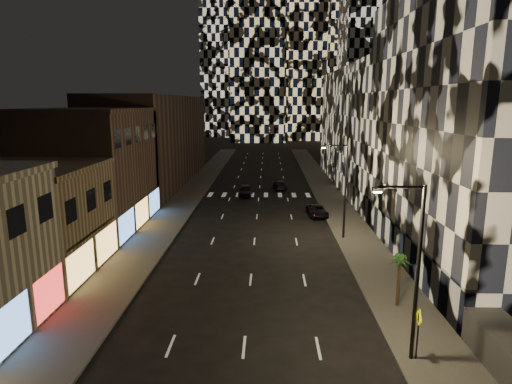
# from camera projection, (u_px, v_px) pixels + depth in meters

# --- Properties ---
(sidewalk_left) EXTENTS (4.00, 120.00, 0.15)m
(sidewalk_left) POSITION_uv_depth(u_px,v_px,m) (190.00, 194.00, 61.49)
(sidewalk_left) COLOR #47443F
(sidewalk_left) RESTS_ON ground
(sidewalk_right) EXTENTS (4.00, 120.00, 0.15)m
(sidewalk_right) POSITION_uv_depth(u_px,v_px,m) (329.00, 195.00, 60.96)
(sidewalk_right) COLOR #47443F
(sidewalk_right) RESTS_ON ground
(curb_left) EXTENTS (0.20, 120.00, 0.15)m
(curb_left) POSITION_uv_depth(u_px,v_px,m) (204.00, 194.00, 61.44)
(curb_left) COLOR #4C4C47
(curb_left) RESTS_ON ground
(curb_right) EXTENTS (0.20, 120.00, 0.15)m
(curb_right) POSITION_uv_depth(u_px,v_px,m) (314.00, 195.00, 61.01)
(curb_right) COLOR #4C4C47
(curb_right) RESTS_ON ground
(retail_tan) EXTENTS (10.00, 10.00, 8.00)m
(retail_tan) POSITION_uv_depth(u_px,v_px,m) (28.00, 223.00, 32.50)
(retail_tan) COLOR #816C4D
(retail_tan) RESTS_ON ground
(retail_brown) EXTENTS (10.00, 15.00, 12.00)m
(retail_brown) POSITION_uv_depth(u_px,v_px,m) (92.00, 171.00, 44.33)
(retail_brown) COLOR brown
(retail_brown) RESTS_ON ground
(retail_filler_left) EXTENTS (10.00, 40.00, 14.00)m
(retail_filler_left) POSITION_uv_depth(u_px,v_px,m) (157.00, 140.00, 70.05)
(retail_filler_left) COLOR brown
(retail_filler_left) RESTS_ON ground
(midrise_right) EXTENTS (16.00, 25.00, 22.00)m
(midrise_right) POSITION_uv_depth(u_px,v_px,m) (507.00, 128.00, 33.50)
(midrise_right) COLOR #232326
(midrise_right) RESTS_ON ground
(midrise_base) EXTENTS (0.60, 25.00, 3.00)m
(midrise_base) POSITION_uv_depth(u_px,v_px,m) (400.00, 243.00, 35.65)
(midrise_base) COLOR #383838
(midrise_base) RESTS_ON ground
(midrise_filler_right) EXTENTS (16.00, 40.00, 18.00)m
(midrise_filler_right) POSITION_uv_depth(u_px,v_px,m) (390.00, 129.00, 65.71)
(midrise_filler_right) COLOR #232326
(midrise_filler_right) RESTS_ON ground
(streetlight_near) EXTENTS (2.55, 0.25, 9.00)m
(streetlight_near) POSITION_uv_depth(u_px,v_px,m) (414.00, 262.00, 20.78)
(streetlight_near) COLOR black
(streetlight_near) RESTS_ON sidewalk_right
(streetlight_far) EXTENTS (2.55, 0.25, 9.00)m
(streetlight_far) POSITION_uv_depth(u_px,v_px,m) (343.00, 185.00, 40.35)
(streetlight_far) COLOR black
(streetlight_far) RESTS_ON sidewalk_right
(car_dark_midlane) EXTENTS (2.01, 4.64, 1.56)m
(car_dark_midlane) POSITION_uv_depth(u_px,v_px,m) (246.00, 190.00, 60.46)
(car_dark_midlane) COLOR black
(car_dark_midlane) RESTS_ON ground
(car_dark_oncoming) EXTENTS (2.16, 4.60, 1.30)m
(car_dark_oncoming) POSITION_uv_depth(u_px,v_px,m) (280.00, 185.00, 65.24)
(car_dark_oncoming) COLOR black
(car_dark_oncoming) RESTS_ON ground
(car_dark_rightlane) EXTENTS (2.41, 4.68, 1.26)m
(car_dark_rightlane) POSITION_uv_depth(u_px,v_px,m) (317.00, 211.00, 49.65)
(car_dark_rightlane) COLOR black
(car_dark_rightlane) RESTS_ON ground
(ped_sign) EXTENTS (0.16, 0.91, 2.73)m
(ped_sign) POSITION_uv_depth(u_px,v_px,m) (418.00, 325.00, 21.40)
(ped_sign) COLOR black
(ped_sign) RESTS_ON sidewalk_right
(palm_tree) EXTENTS (1.76, 1.75, 3.46)m
(palm_tree) POSITION_uv_depth(u_px,v_px,m) (400.00, 263.00, 26.93)
(palm_tree) COLOR #47331E
(palm_tree) RESTS_ON sidewalk_right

